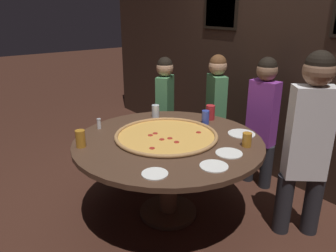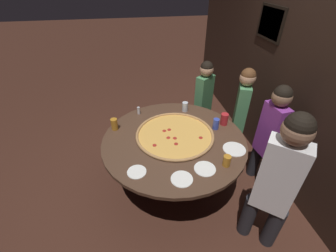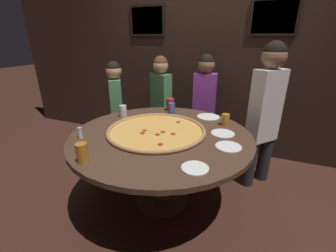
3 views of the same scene
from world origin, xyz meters
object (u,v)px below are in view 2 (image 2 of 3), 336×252
(dining_table, at_px, (174,147))
(white_plate_beside_cup, at_px, (182,179))
(drink_cup_near_right, at_px, (224,119))
(drink_cup_by_shaker, at_px, (114,124))
(condiment_shaker, at_px, (139,110))
(white_plate_far_back, at_px, (234,149))
(giant_pizza, at_px, (175,134))
(drink_cup_far_right, at_px, (227,161))
(diner_side_right, at_px, (277,180))
(diner_far_right, at_px, (241,109))
(white_plate_near_front, at_px, (137,172))
(drink_cup_beside_pizza, at_px, (216,124))
(white_plate_right_side, at_px, (205,169))
(diner_far_left, at_px, (270,133))
(drink_cup_centre_back, at_px, (185,107))
(diner_centre_back, at_px, (204,97))

(dining_table, distance_m, white_plate_beside_cup, 0.61)
(drink_cup_near_right, bearing_deg, drink_cup_by_shaker, -95.43)
(dining_table, distance_m, condiment_shaker, 0.71)
(white_plate_far_back, bearing_deg, drink_cup_near_right, 172.34)
(giant_pizza, distance_m, drink_cup_far_right, 0.68)
(diner_side_right, relative_size, diner_far_right, 1.15)
(diner_far_right, bearing_deg, giant_pizza, 135.55)
(dining_table, relative_size, white_plate_far_back, 6.72)
(white_plate_near_front, xyz_separation_m, diner_side_right, (0.41, 1.15, 0.12))
(condiment_shaker, xyz_separation_m, diner_side_right, (1.44, 1.06, 0.07))
(drink_cup_by_shaker, distance_m, diner_side_right, 1.78)
(dining_table, relative_size, drink_cup_beside_pizza, 12.16)
(white_plate_beside_cup, relative_size, diner_far_right, 0.15)
(white_plate_far_back, bearing_deg, white_plate_right_side, -60.89)
(white_plate_far_back, relative_size, condiment_shaker, 2.46)
(drink_cup_near_right, distance_m, white_plate_far_back, 0.47)
(dining_table, xyz_separation_m, diner_far_left, (0.12, 1.10, 0.16))
(condiment_shaker, bearing_deg, drink_cup_near_right, 67.24)
(drink_cup_by_shaker, bearing_deg, white_plate_beside_cup, 34.23)
(dining_table, xyz_separation_m, drink_cup_centre_back, (-0.56, 0.26, 0.19))
(dining_table, xyz_separation_m, diner_far_right, (-0.45, 1.01, 0.14))
(drink_cup_centre_back, bearing_deg, diner_far_right, 81.51)
(giant_pizza, bearing_deg, white_plate_beside_cup, -5.90)
(drink_cup_beside_pizza, relative_size, white_plate_near_front, 0.73)
(white_plate_right_side, height_order, diner_side_right, diner_side_right)
(dining_table, distance_m, drink_cup_by_shaker, 0.75)
(drink_cup_centre_back, height_order, white_plate_beside_cup, drink_cup_centre_back)
(giant_pizza, bearing_deg, diner_far_right, 111.61)
(drink_cup_near_right, height_order, white_plate_far_back, drink_cup_near_right)
(drink_cup_by_shaker, bearing_deg, diner_far_right, 95.20)
(white_plate_beside_cup, relative_size, diner_centre_back, 0.16)
(white_plate_near_front, bearing_deg, white_plate_beside_cup, 68.29)
(drink_cup_centre_back, xyz_separation_m, diner_far_right, (0.11, 0.75, -0.05))
(condiment_shaker, bearing_deg, dining_table, 30.66)
(diner_side_right, bearing_deg, drink_cup_far_right, -9.66)
(white_plate_near_front, height_order, diner_centre_back, diner_centre_back)
(dining_table, height_order, drink_cup_by_shaker, drink_cup_by_shaker)
(drink_cup_by_shaker, relative_size, white_plate_near_front, 0.77)
(condiment_shaker, bearing_deg, diner_side_right, 36.46)
(drink_cup_by_shaker, relative_size, white_plate_beside_cup, 0.69)
(dining_table, distance_m, giant_pizza, 0.15)
(diner_far_right, bearing_deg, white_plate_beside_cup, 158.67)
(drink_cup_centre_back, bearing_deg, white_plate_near_front, -35.14)
(drink_cup_centre_back, bearing_deg, condiment_shaker, -93.21)
(drink_cup_centre_back, bearing_deg, dining_table, -24.86)
(drink_cup_by_shaker, height_order, white_plate_beside_cup, drink_cup_by_shaker)
(white_plate_far_back, xyz_separation_m, white_plate_beside_cup, (0.30, -0.64, 0.00))
(drink_cup_far_right, xyz_separation_m, condiment_shaker, (-1.09, -0.77, -0.01))
(diner_centre_back, bearing_deg, drink_cup_centre_back, -172.32)
(drink_cup_far_right, xyz_separation_m, diner_centre_back, (-1.40, 0.22, -0.07))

